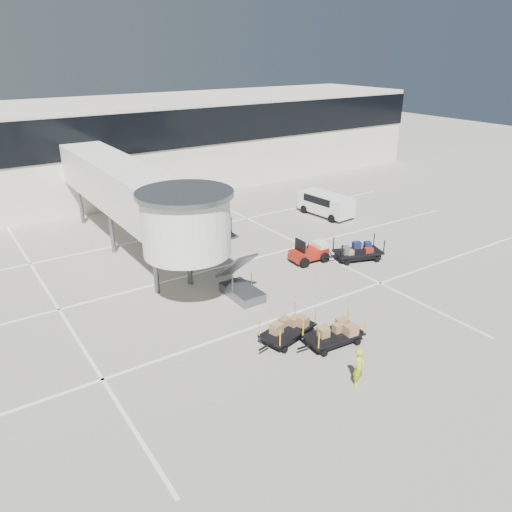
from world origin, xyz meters
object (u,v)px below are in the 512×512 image
object	(u,v)px
box_cart_near	(332,335)
minivan	(325,203)
box_cart_far	(285,331)
suitcase_cart	(358,253)
ground_worker	(359,367)
baggage_tug	(310,253)

from	to	relation	value
box_cart_near	minivan	size ratio (longest dim) A/B	0.70
box_cart_far	minivan	bearing A→B (deg)	29.94
box_cart_far	minivan	size ratio (longest dim) A/B	0.71
box_cart_near	box_cart_far	world-z (taller)	box_cart_far
box_cart_near	suitcase_cart	bearing A→B (deg)	43.62
suitcase_cart	box_cart_far	bearing A→B (deg)	-133.64
box_cart_far	ground_worker	world-z (taller)	ground_worker
box_cart_far	minivan	world-z (taller)	minivan
baggage_tug	minivan	size ratio (longest dim) A/B	0.52
ground_worker	minivan	world-z (taller)	minivan
baggage_tug	suitcase_cart	bearing A→B (deg)	-27.85
box_cart_far	ground_worker	distance (m)	4.26
suitcase_cart	box_cart_near	bearing A→B (deg)	-122.31
box_cart_far	box_cart_near	bearing A→B (deg)	-58.06
ground_worker	minivan	size ratio (longest dim) A/B	0.35
suitcase_cart	ground_worker	bearing A→B (deg)	-115.66
baggage_tug	minivan	world-z (taller)	minivan
ground_worker	suitcase_cart	bearing A→B (deg)	20.92
ground_worker	minivan	distance (m)	21.71
baggage_tug	ground_worker	world-z (taller)	ground_worker
suitcase_cart	box_cart_far	xyz separation A→B (m)	(-9.39, -4.91, -0.01)
box_cart_near	box_cart_far	xyz separation A→B (m)	(-1.50, 1.47, -0.00)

